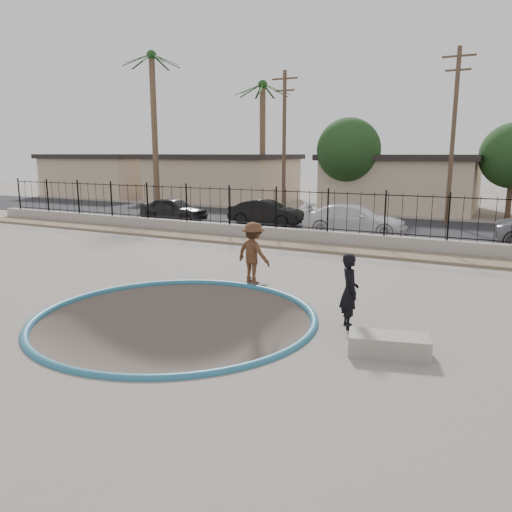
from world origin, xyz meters
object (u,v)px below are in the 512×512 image
object	(u,v)px
skater	(253,256)
videographer	(349,291)
concrete_ledge	(389,344)
car_b	(266,212)
car_c	(354,220)
car_a	(174,209)
skateboard	(253,284)

from	to	relation	value
skater	videographer	bearing A→B (deg)	163.99
concrete_ledge	car_b	xyz separation A→B (m)	(-10.24, 15.40, 0.53)
concrete_ledge	car_c	xyz separation A→B (m)	(-4.87, 14.26, 0.58)
videographer	car_a	distance (m)	19.63
skater	car_c	world-z (taller)	skater
car_c	concrete_ledge	bearing A→B (deg)	-166.16
car_b	car_a	bearing A→B (deg)	98.71
concrete_ledge	car_a	xyz separation A→B (m)	(-15.79, 14.26, 0.54)
car_a	car_c	world-z (taller)	car_c
skater	car_a	xyz separation A→B (m)	(-10.92, 10.84, -0.20)
skateboard	skater	bearing A→B (deg)	69.82
videographer	skater	bearing A→B (deg)	26.26
skater	car_a	bearing A→B (deg)	-28.97
skateboard	car_c	bearing A→B (deg)	73.39
car_a	car_c	distance (m)	10.92
car_b	concrete_ledge	bearing A→B (deg)	-149.21
videographer	car_b	bearing A→B (deg)	0.50
skater	car_b	distance (m)	13.12
car_c	videographer	bearing A→B (deg)	-169.33
car_a	car_b	xyz separation A→B (m)	(5.55, 1.13, -0.01)
skater	concrete_ledge	world-z (taller)	skater
skateboard	car_b	distance (m)	13.14
car_c	skateboard	bearing A→B (deg)	174.99
concrete_ledge	car_b	distance (m)	18.50
videographer	car_c	size ratio (longest dim) A/B	0.34
skater	concrete_ledge	xyz separation A→B (m)	(4.87, -3.43, -0.74)
concrete_ledge	skateboard	bearing A→B (deg)	144.86
videographer	concrete_ledge	size ratio (longest dim) A/B	1.10
skateboard	car_c	distance (m)	10.86
skateboard	videographer	bearing A→B (deg)	-48.41
skater	skateboard	world-z (taller)	skater
car_a	car_b	bearing A→B (deg)	-79.24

